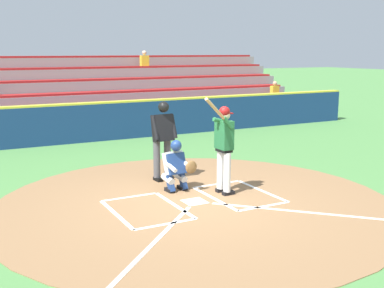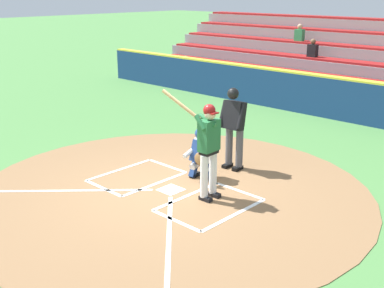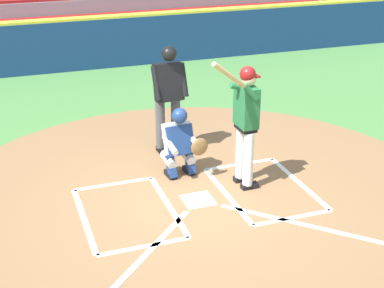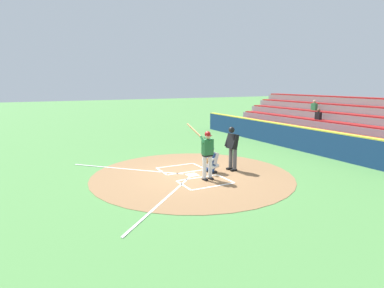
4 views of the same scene
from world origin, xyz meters
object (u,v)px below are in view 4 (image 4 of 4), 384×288
object	(u,v)px
batter	(207,152)
plate_umpire	(232,145)
catcher	(212,159)
baseball	(211,170)

from	to	relation	value
batter	plate_umpire	world-z (taller)	batter
catcher	plate_umpire	size ratio (longest dim) A/B	0.61
plate_umpire	baseball	size ratio (longest dim) A/B	25.20
batter	plate_umpire	size ratio (longest dim) A/B	1.14
plate_umpire	batter	bearing A→B (deg)	112.85
catcher	baseball	bearing A→B (deg)	-29.43
catcher	plate_umpire	distance (m)	1.05
plate_umpire	baseball	distance (m)	1.36
batter	baseball	xyz separation A→B (m)	(0.95, -0.77, -1.06)
batter	baseball	bearing A→B (deg)	-38.82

